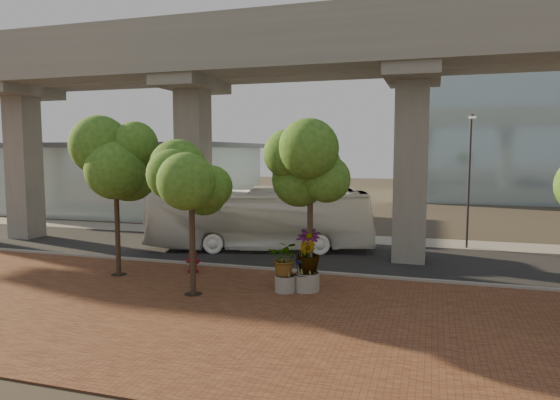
% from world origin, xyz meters
% --- Properties ---
extents(ground, '(160.00, 160.00, 0.00)m').
position_xyz_m(ground, '(0.00, 0.00, 0.00)').
color(ground, '#3C352B').
rests_on(ground, ground).
extents(brick_plaza, '(70.00, 13.00, 0.06)m').
position_xyz_m(brick_plaza, '(0.00, -8.00, 0.03)').
color(brick_plaza, brown).
rests_on(brick_plaza, ground).
extents(asphalt_road, '(90.00, 8.00, 0.04)m').
position_xyz_m(asphalt_road, '(0.00, 2.00, 0.02)').
color(asphalt_road, black).
rests_on(asphalt_road, ground).
extents(curb_strip, '(70.00, 0.25, 0.16)m').
position_xyz_m(curb_strip, '(0.00, -2.00, 0.08)').
color(curb_strip, gray).
rests_on(curb_strip, ground).
extents(far_sidewalk, '(90.00, 3.00, 0.06)m').
position_xyz_m(far_sidewalk, '(0.00, 7.50, 0.03)').
color(far_sidewalk, gray).
rests_on(far_sidewalk, ground).
extents(transit_viaduct, '(72.00, 5.60, 12.40)m').
position_xyz_m(transit_viaduct, '(0.00, 2.00, 7.29)').
color(transit_viaduct, gray).
rests_on(transit_viaduct, ground).
extents(station_pavilion, '(23.00, 13.00, 6.30)m').
position_xyz_m(station_pavilion, '(-20.00, 16.00, 3.22)').
color(station_pavilion, silver).
rests_on(station_pavilion, ground).
extents(transit_bus, '(12.98, 6.06, 3.52)m').
position_xyz_m(transit_bus, '(-2.22, 2.61, 1.76)').
color(transit_bus, white).
rests_on(transit_bus, ground).
extents(fire_hydrant, '(0.56, 0.50, 1.11)m').
position_xyz_m(fire_hydrant, '(-3.33, -3.47, 0.60)').
color(fire_hydrant, maroon).
rests_on(fire_hydrant, ground).
extents(planter_front, '(1.86, 1.86, 2.04)m').
position_xyz_m(planter_front, '(1.61, -5.26, 1.30)').
color(planter_front, '#A7A497').
rests_on(planter_front, ground).
extents(planter_right, '(2.30, 2.30, 2.46)m').
position_xyz_m(planter_right, '(2.42, -4.89, 1.55)').
color(planter_right, gray).
rests_on(planter_right, ground).
extents(planter_left, '(1.91, 1.91, 2.10)m').
position_xyz_m(planter_left, '(2.35, -4.98, 1.34)').
color(planter_left, gray).
rests_on(planter_left, ground).
extents(street_tree_far_west, '(4.07, 4.07, 6.79)m').
position_xyz_m(street_tree_far_west, '(-6.32, -4.85, 4.97)').
color(street_tree_far_west, '#402F24').
rests_on(street_tree_far_west, ground).
extents(street_tree_near_west, '(3.72, 3.72, 6.13)m').
position_xyz_m(street_tree_near_west, '(-1.71, -6.65, 4.47)').
color(street_tree_near_west, '#402F24').
rests_on(street_tree_near_west, ground).
extents(street_tree_near_east, '(3.52, 3.52, 6.53)m').
position_xyz_m(street_tree_near_east, '(2.50, -4.85, 4.97)').
color(street_tree_near_east, '#402F24').
rests_on(street_tree_near_east, ground).
extents(streetlamp_west, '(0.41, 1.20, 8.26)m').
position_xyz_m(streetlamp_west, '(-7.52, 5.93, 4.82)').
color(streetlamp_west, '#2A2B2F').
rests_on(streetlamp_west, ground).
extents(streetlamp_east, '(0.37, 1.09, 7.55)m').
position_xyz_m(streetlamp_east, '(9.03, 6.37, 4.41)').
color(streetlamp_east, '#2F2F34').
rests_on(streetlamp_east, ground).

